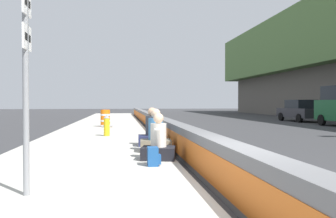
{
  "coord_description": "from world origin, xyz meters",
  "views": [
    {
      "loc": [
        -5.17,
        1.74,
        1.5
      ],
      "look_at": [
        6.7,
        0.17,
        1.28
      ],
      "focal_mm": 38.15,
      "sensor_mm": 36.0,
      "label": 1
    }
  ],
  "objects_px": {
    "seated_person_foreground": "(158,145)",
    "construction_barrel": "(105,118)",
    "fire_hydrant": "(107,125)",
    "seated_person_rear": "(152,134)",
    "backpack": "(153,157)",
    "route_sign_post": "(26,52)",
    "seated_person_middle": "(156,138)",
    "parked_car_midline": "(300,111)"
  },
  "relations": [
    {
      "from": "seated_person_foreground",
      "to": "construction_barrel",
      "type": "distance_m",
      "value": 11.96
    },
    {
      "from": "route_sign_post",
      "to": "seated_person_middle",
      "type": "xyz_separation_m",
      "value": [
        4.45,
        -2.32,
        -1.72
      ]
    },
    {
      "from": "fire_hydrant",
      "to": "construction_barrel",
      "type": "distance_m",
      "value": 5.64
    },
    {
      "from": "seated_person_rear",
      "to": "construction_barrel",
      "type": "height_order",
      "value": "seated_person_rear"
    },
    {
      "from": "fire_hydrant",
      "to": "parked_car_midline",
      "type": "distance_m",
      "value": 18.77
    },
    {
      "from": "route_sign_post",
      "to": "backpack",
      "type": "bearing_deg",
      "value": -43.17
    },
    {
      "from": "seated_person_foreground",
      "to": "backpack",
      "type": "distance_m",
      "value": 0.89
    },
    {
      "from": "route_sign_post",
      "to": "seated_person_middle",
      "type": "height_order",
      "value": "route_sign_post"
    },
    {
      "from": "fire_hydrant",
      "to": "parked_car_midline",
      "type": "relative_size",
      "value": 0.19
    },
    {
      "from": "route_sign_post",
      "to": "construction_barrel",
      "type": "distance_m",
      "value": 14.96
    },
    {
      "from": "seated_person_middle",
      "to": "route_sign_post",
      "type": "bearing_deg",
      "value": 152.46
    },
    {
      "from": "fire_hydrant",
      "to": "seated_person_rear",
      "type": "height_order",
      "value": "seated_person_rear"
    },
    {
      "from": "route_sign_post",
      "to": "fire_hydrant",
      "type": "bearing_deg",
      "value": -4.89
    },
    {
      "from": "seated_person_foreground",
      "to": "fire_hydrant",
      "type": "bearing_deg",
      "value": 13.28
    },
    {
      "from": "seated_person_middle",
      "to": "construction_barrel",
      "type": "relative_size",
      "value": 1.25
    },
    {
      "from": "fire_hydrant",
      "to": "seated_person_middle",
      "type": "bearing_deg",
      "value": -162.22
    },
    {
      "from": "seated_person_middle",
      "to": "seated_person_rear",
      "type": "xyz_separation_m",
      "value": [
        1.32,
        -0.01,
        0.0
      ]
    },
    {
      "from": "construction_barrel",
      "to": "parked_car_midline",
      "type": "xyz_separation_m",
      "value": [
        6.18,
        -14.88,
        0.24
      ]
    },
    {
      "from": "backpack",
      "to": "construction_barrel",
      "type": "height_order",
      "value": "construction_barrel"
    },
    {
      "from": "backpack",
      "to": "route_sign_post",
      "type": "bearing_deg",
      "value": 136.83
    },
    {
      "from": "fire_hydrant",
      "to": "seated_person_rear",
      "type": "xyz_separation_m",
      "value": [
        -3.46,
        -1.55,
        -0.07
      ]
    },
    {
      "from": "construction_barrel",
      "to": "seated_person_rear",
      "type": "bearing_deg",
      "value": -168.52
    },
    {
      "from": "seated_person_foreground",
      "to": "seated_person_rear",
      "type": "bearing_deg",
      "value": -1.76
    },
    {
      "from": "seated_person_foreground",
      "to": "seated_person_middle",
      "type": "xyz_separation_m",
      "value": [
        1.41,
        -0.07,
        0.02
      ]
    },
    {
      "from": "backpack",
      "to": "seated_person_foreground",
      "type": "bearing_deg",
      "value": -13.23
    },
    {
      "from": "seated_person_foreground",
      "to": "construction_barrel",
      "type": "bearing_deg",
      "value": 8.48
    },
    {
      "from": "parked_car_midline",
      "to": "seated_person_foreground",
      "type": "bearing_deg",
      "value": 143.92
    },
    {
      "from": "route_sign_post",
      "to": "parked_car_midline",
      "type": "bearing_deg",
      "value": -36.14
    },
    {
      "from": "route_sign_post",
      "to": "fire_hydrant",
      "type": "xyz_separation_m",
      "value": [
        9.23,
        -0.79,
        -1.65
      ]
    },
    {
      "from": "route_sign_post",
      "to": "seated_person_foreground",
      "type": "height_order",
      "value": "route_sign_post"
    },
    {
      "from": "construction_barrel",
      "to": "parked_car_midline",
      "type": "relative_size",
      "value": 0.21
    },
    {
      "from": "seated_person_rear",
      "to": "route_sign_post",
      "type": "bearing_deg",
      "value": 157.96
    },
    {
      "from": "backpack",
      "to": "construction_barrel",
      "type": "bearing_deg",
      "value": 7.03
    },
    {
      "from": "seated_person_rear",
      "to": "parked_car_midline",
      "type": "distance_m",
      "value": 20.08
    },
    {
      "from": "fire_hydrant",
      "to": "seated_person_middle",
      "type": "height_order",
      "value": "seated_person_middle"
    },
    {
      "from": "seated_person_middle",
      "to": "construction_barrel",
      "type": "bearing_deg",
      "value": 9.99
    },
    {
      "from": "seated_person_foreground",
      "to": "parked_car_midline",
      "type": "distance_m",
      "value": 22.28
    },
    {
      "from": "seated_person_foreground",
      "to": "seated_person_middle",
      "type": "relative_size",
      "value": 0.93
    },
    {
      "from": "parked_car_midline",
      "to": "backpack",
      "type": "bearing_deg",
      "value": 144.77
    },
    {
      "from": "backpack",
      "to": "fire_hydrant",
      "type": "bearing_deg",
      "value": 10.15
    },
    {
      "from": "construction_barrel",
      "to": "parked_car_midline",
      "type": "distance_m",
      "value": 16.11
    },
    {
      "from": "seated_person_rear",
      "to": "backpack",
      "type": "xyz_separation_m",
      "value": [
        -3.58,
        0.28,
        -0.18
      ]
    }
  ]
}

